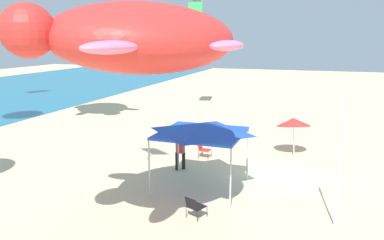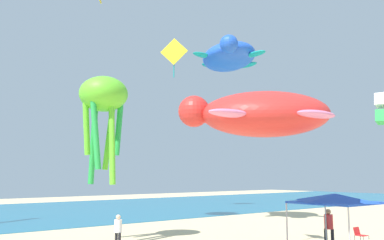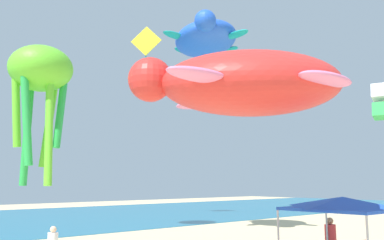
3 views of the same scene
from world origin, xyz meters
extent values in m
cube|color=beige|center=(0.00, 0.00, -0.05)|extent=(120.00, 120.00, 0.10)
cylinder|color=#B7B7BC|center=(-4.10, 1.40, 1.16)|extent=(0.07, 0.07, 2.32)
cylinder|color=#B7B7BC|center=(-0.99, 1.35, 1.16)|extent=(0.07, 0.07, 2.32)
cylinder|color=#B7B7BC|center=(-4.05, 4.65, 1.16)|extent=(0.07, 0.07, 2.32)
cylinder|color=#B7B7BC|center=(-0.95, 4.61, 1.16)|extent=(0.07, 0.07, 2.32)
cube|color=blue|center=(-2.52, 3.00, 2.37)|extent=(3.22, 3.38, 0.10)
pyramid|color=blue|center=(-2.52, 3.00, 2.60)|extent=(3.16, 3.31, 0.37)
cylinder|color=silver|center=(3.35, -0.34, 1.00)|extent=(0.33, 0.20, 2.01)
cone|color=red|center=(3.49, -0.27, 1.80)|extent=(1.91, 1.87, 0.82)
cylinder|color=black|center=(-4.98, 2.02, 0.20)|extent=(0.02, 0.02, 0.40)
cylinder|color=black|center=(-4.78, 2.50, 0.20)|extent=(0.02, 0.02, 0.40)
cylinder|color=black|center=(-5.46, 2.22, 0.20)|extent=(0.02, 0.02, 0.40)
cylinder|color=black|center=(-5.26, 2.70, 0.20)|extent=(0.02, 0.02, 0.40)
cube|color=black|center=(-5.12, 2.36, 0.40)|extent=(0.68, 0.68, 0.03)
cube|color=black|center=(-5.39, 2.47, 0.61)|extent=(0.31, 0.51, 0.41)
cylinder|color=black|center=(1.21, 3.79, 0.20)|extent=(0.02, 0.02, 0.40)
cylinder|color=black|center=(1.73, 3.76, 0.20)|extent=(0.02, 0.02, 0.40)
cylinder|color=black|center=(1.24, 4.31, 0.20)|extent=(0.02, 0.02, 0.40)
cylinder|color=black|center=(1.76, 4.28, 0.20)|extent=(0.02, 0.02, 0.40)
cube|color=red|center=(1.48, 4.04, 0.40)|extent=(0.55, 0.55, 0.03)
cube|color=red|center=(1.50, 4.32, 0.61)|extent=(0.50, 0.16, 0.41)
cylinder|color=silver|center=(-4.25, -2.21, 2.18)|extent=(0.06, 0.06, 4.35)
cube|color=pink|center=(-4.07, -2.21, 3.70)|extent=(0.30, 0.02, 1.10)
cylinder|color=black|center=(-0.79, 4.74, 0.43)|extent=(0.17, 0.17, 0.85)
cylinder|color=black|center=(-0.57, 4.49, 0.43)|extent=(0.17, 0.17, 0.85)
cylinder|color=red|center=(-0.68, 4.62, 1.23)|extent=(0.45, 0.45, 0.74)
sphere|color=#A87A56|center=(-0.68, 4.62, 1.74)|extent=(0.28, 0.28, 0.28)
ellipsoid|color=red|center=(-6.96, 3.33, 6.19)|extent=(6.93, 6.87, 2.43)
sphere|color=red|center=(-9.16, 5.36, 6.34)|extent=(1.34, 1.34, 1.34)
ellipsoid|color=pink|center=(-9.38, 2.92, 5.96)|extent=(2.13, 0.93, 0.30)
ellipsoid|color=pink|center=(-6.75, 5.77, 5.96)|extent=(1.09, 2.18, 0.30)
ellipsoid|color=pink|center=(-6.66, 1.02, 5.96)|extent=(2.13, 0.93, 0.30)
ellipsoid|color=pink|center=(-4.63, 3.22, 5.96)|extent=(1.09, 2.18, 0.30)
cube|color=green|center=(13.93, 8.65, 8.38)|extent=(1.59, 1.46, 1.22)
camera|label=1|loc=(-16.74, -1.40, 6.16)|focal=35.21mm
camera|label=2|loc=(-20.70, -8.61, 3.68)|focal=40.34mm
camera|label=3|loc=(-16.46, -4.68, 3.30)|focal=39.52mm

